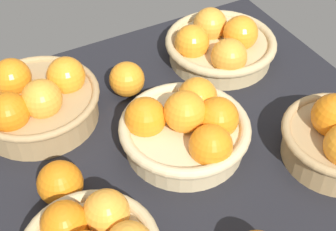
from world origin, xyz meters
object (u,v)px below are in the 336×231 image
(loose_orange_back_gap, at_px, (60,183))
(loose_orange_side_gap, at_px, (127,79))
(basket_near_left, at_px, (219,45))
(basket_center, at_px, (187,127))
(basket_near_right, at_px, (36,100))

(loose_orange_back_gap, height_order, loose_orange_side_gap, loose_orange_back_gap)
(basket_near_left, relative_size, loose_orange_side_gap, 3.38)
(basket_near_left, bearing_deg, basket_center, 44.99)
(loose_orange_side_gap, bearing_deg, basket_center, 100.17)
(loose_orange_back_gap, bearing_deg, loose_orange_side_gap, -137.13)
(loose_orange_side_gap, bearing_deg, basket_near_left, -178.36)
(basket_near_right, distance_m, loose_orange_side_gap, 0.19)
(basket_center, relative_size, loose_orange_side_gap, 3.28)
(basket_near_left, relative_size, loose_orange_back_gap, 3.23)
(basket_center, relative_size, basket_near_right, 0.98)
(basket_near_left, height_order, loose_orange_back_gap, basket_near_left)
(basket_near_right, xyz_separation_m, loose_orange_back_gap, (0.02, 0.20, -0.01))
(basket_near_left, bearing_deg, loose_orange_back_gap, 24.68)
(basket_near_left, bearing_deg, loose_orange_side_gap, 1.64)
(basket_near_right, bearing_deg, basket_near_left, 179.39)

